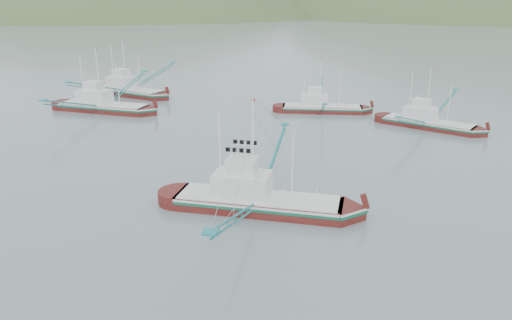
# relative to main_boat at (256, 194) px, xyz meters

# --- Properties ---
(ground) EXTENTS (1200.00, 1200.00, 0.00)m
(ground) POSITION_rel_main_boat_xyz_m (-0.60, -1.60, -1.56)
(ground) COLOR slate
(ground) RESTS_ON ground
(main_boat) EXTENTS (15.16, 26.91, 10.91)m
(main_boat) POSITION_rel_main_boat_xyz_m (0.00, 0.00, 0.00)
(main_boat) COLOR #4A0F0C
(main_boat) RESTS_ON ground
(bg_boat_left) EXTENTS (15.59, 27.26, 11.11)m
(bg_boat_left) POSITION_rel_main_boat_xyz_m (-30.27, 34.78, 0.24)
(bg_boat_left) COLOR #4A0F0C
(bg_boat_left) RESTS_ON ground
(bg_boat_far) EXTENTS (12.83, 23.02, 9.31)m
(bg_boat_far) POSITION_rel_main_boat_xyz_m (4.91, 39.40, -0.28)
(bg_boat_far) COLOR #4A0F0C
(bg_boat_far) RESTS_ON ground
(bg_boat_right) EXTENTS (14.88, 21.46, 9.37)m
(bg_boat_right) POSITION_rel_main_boat_xyz_m (20.24, 31.60, 0.39)
(bg_boat_right) COLOR #4A0F0C
(bg_boat_right) RESTS_ON ground
(bg_boat_extra) EXTENTS (15.58, 26.37, 11.11)m
(bg_boat_extra) POSITION_rel_main_boat_xyz_m (-31.35, 48.15, 0.65)
(bg_boat_extra) COLOR #4A0F0C
(bg_boat_extra) RESTS_ON ground
(headland_left) EXTENTS (448.00, 308.00, 210.00)m
(headland_left) POSITION_rel_main_boat_xyz_m (-180.60, 358.40, -1.56)
(headland_left) COLOR #44582D
(headland_left) RESTS_ON ground
(ridge_distant) EXTENTS (960.00, 400.00, 240.00)m
(ridge_distant) POSITION_rel_main_boat_xyz_m (29.40, 558.40, -1.56)
(ridge_distant) COLOR slate
(ridge_distant) RESTS_ON ground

